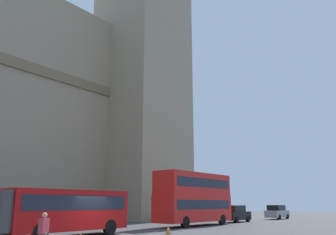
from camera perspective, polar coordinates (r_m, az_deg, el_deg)
name	(u,v)px	position (r m, az deg, el deg)	size (l,w,h in m)	color
double_decker_bus	(194,196)	(34.59, 4.33, -12.70)	(9.67, 2.54, 4.90)	red
sedan_lead	(235,214)	(41.94, 10.88, -15.14)	(4.40, 1.86, 1.85)	black
sedan_trailing	(277,212)	(51.38, 17.32, -14.49)	(4.40, 1.86, 1.85)	gray
traffic_cone_middle	(168,230)	(25.57, 0.06, -17.79)	(0.36, 0.36, 0.58)	black
pedestrian_near_cones	(43,232)	(15.90, -19.64, -17.16)	(0.46, 0.36, 1.69)	#726651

